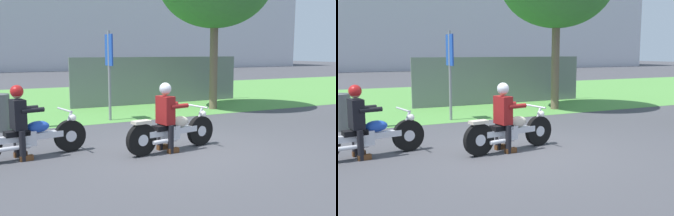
{
  "view_description": "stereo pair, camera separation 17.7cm",
  "coord_description": "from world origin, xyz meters",
  "views": [
    {
      "loc": [
        -3.85,
        -6.91,
        2.01
      ],
      "look_at": [
        -0.16,
        0.34,
        0.85
      ],
      "focal_mm": 42.55,
      "sensor_mm": 36.0,
      "label": 1
    },
    {
      "loc": [
        -3.7,
        -6.99,
        2.01
      ],
      "look_at": [
        -0.16,
        0.34,
        0.85
      ],
      "focal_mm": 42.55,
      "sensor_mm": 36.0,
      "label": 2
    }
  ],
  "objects": [
    {
      "name": "rider_follow",
      "position": [
        -3.01,
        0.83,
        0.82
      ],
      "size": [
        0.6,
        0.52,
        1.4
      ],
      "rotation": [
        0.0,
        0.0,
        0.17
      ],
      "color": "black",
      "rests_on": "ground"
    },
    {
      "name": "sign_banner",
      "position": [
        -0.13,
        4.16,
        1.72
      ],
      "size": [
        0.08,
        0.6,
        2.6
      ],
      "color": "gray",
      "rests_on": "ground"
    },
    {
      "name": "grass_verge",
      "position": [
        0.0,
        9.66,
        0.0
      ],
      "size": [
        60.0,
        12.0,
        0.01
      ],
      "primitive_type": "cube",
      "color": "#549342",
      "rests_on": "ground"
    },
    {
      "name": "ground",
      "position": [
        0.0,
        0.0,
        0.0
      ],
      "size": [
        120.0,
        120.0,
        0.0
      ],
      "primitive_type": "plane",
      "color": "#424247"
    },
    {
      "name": "rider_lead",
      "position": [
        -0.32,
        0.11,
        0.82
      ],
      "size": [
        0.6,
        0.52,
        1.4
      ],
      "rotation": [
        0.0,
        0.0,
        0.17
      ],
      "color": "black",
      "rests_on": "ground"
    },
    {
      "name": "motorcycle_lead",
      "position": [
        -0.16,
        0.13,
        0.39
      ],
      "size": [
        2.13,
        0.72,
        0.88
      ],
      "rotation": [
        0.0,
        0.0,
        0.17
      ],
      "color": "black",
      "rests_on": "ground"
    },
    {
      "name": "fence_segment",
      "position": [
        2.86,
        6.99,
        0.9
      ],
      "size": [
        7.0,
        0.06,
        1.8
      ],
      "primitive_type": "cube",
      "color": "slate",
      "rests_on": "ground"
    },
    {
      "name": "motorcycle_follow",
      "position": [
        -2.85,
        0.86,
        0.39
      ],
      "size": [
        2.27,
        0.73,
        0.88
      ],
      "rotation": [
        0.0,
        0.0,
        0.17
      ],
      "color": "black",
      "rests_on": "ground"
    }
  ]
}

